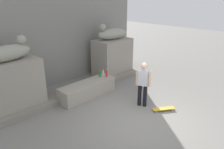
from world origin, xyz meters
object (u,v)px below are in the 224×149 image
(statue_reclining_left, at_px, (8,52))
(statue_reclining_right, at_px, (112,33))
(bottle_clear, at_px, (103,73))
(bottle_red, at_px, (107,74))
(skater, at_px, (143,82))
(bottle_green, at_px, (100,74))
(skateboard, at_px, (164,109))

(statue_reclining_left, distance_m, statue_reclining_right, 4.81)
(statue_reclining_right, distance_m, bottle_clear, 2.16)
(bottle_red, relative_size, bottle_clear, 1.18)
(skater, xyz_separation_m, bottle_green, (-0.14, 2.11, -0.21))
(statue_reclining_left, distance_m, bottle_clear, 3.77)
(statue_reclining_right, xyz_separation_m, bottle_red, (-1.43, -1.09, -1.38))
(skateboard, relative_size, bottle_clear, 2.94)
(statue_reclining_right, height_order, skateboard, statue_reclining_right)
(statue_reclining_left, height_order, bottle_green, statue_reclining_left)
(skateboard, bearing_deg, bottle_clear, -52.83)
(skater, bearing_deg, statue_reclining_right, -50.13)
(bottle_clear, bearing_deg, statue_reclining_right, 31.11)
(bottle_red, bearing_deg, bottle_green, 139.55)
(skater, height_order, bottle_clear, skater)
(skateboard, xyz_separation_m, bottle_green, (-0.39, 2.88, 0.65))
(statue_reclining_right, distance_m, skateboard, 4.48)
(skateboard, relative_size, bottle_red, 2.50)
(statue_reclining_left, height_order, skateboard, statue_reclining_left)
(statue_reclining_right, bearing_deg, skater, 73.96)
(bottle_red, bearing_deg, statue_reclining_right, 37.27)
(skater, relative_size, bottle_clear, 6.34)
(statue_reclining_right, relative_size, bottle_red, 5.41)
(statue_reclining_left, xyz_separation_m, skater, (3.30, -3.02, -1.17))
(statue_reclining_right, bearing_deg, statue_reclining_left, 10.51)
(statue_reclining_right, height_order, bottle_clear, statue_reclining_right)
(skater, distance_m, bottle_red, 1.94)
(statue_reclining_right, height_order, bottle_green, statue_reclining_right)
(skateboard, height_order, bottle_red, bottle_red)
(bottle_green, distance_m, bottle_clear, 0.25)
(statue_reclining_left, relative_size, bottle_clear, 6.27)
(statue_reclining_right, xyz_separation_m, skater, (-1.51, -3.02, -1.17))
(statue_reclining_right, bearing_deg, bottle_green, 39.42)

